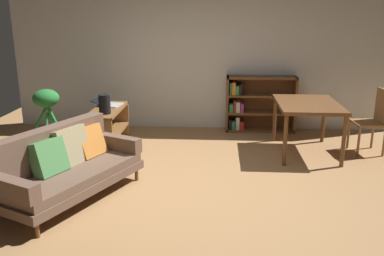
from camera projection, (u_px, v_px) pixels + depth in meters
name	position (u px, v px, depth m)	size (l,w,h in m)	color
ground_plane	(195.00, 187.00, 5.03)	(8.16, 8.16, 0.00)	#A87A4C
back_wall_panel	(204.00, 53.00, 7.25)	(6.80, 0.10, 2.70)	silver
fabric_couch	(65.00, 164.00, 4.67)	(1.43, 1.88, 0.80)	brown
media_console	(108.00, 129.00, 6.40)	(0.42, 1.13, 0.62)	brown
open_laptop	(109.00, 104.00, 6.54)	(0.47, 0.38, 0.09)	silver
desk_speaker	(105.00, 104.00, 5.99)	(0.17, 0.17, 0.28)	black
potted_floor_plant	(48.00, 119.00, 6.11)	(0.54, 0.46, 0.96)	#9E9389
dining_table	(308.00, 108.00, 6.04)	(0.88, 1.23, 0.77)	brown
dining_chair_near	(373.00, 118.00, 6.11)	(0.45, 0.45, 0.96)	olive
bookshelf	(256.00, 104.00, 7.26)	(1.20, 0.30, 0.97)	brown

